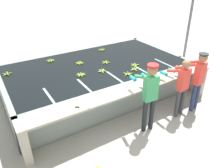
% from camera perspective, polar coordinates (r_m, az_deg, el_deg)
% --- Properties ---
extents(ground_plane, '(80.00, 80.00, 0.00)m').
position_cam_1_polar(ground_plane, '(5.68, 6.02, -10.22)').
color(ground_plane, '#A3A099').
rests_on(ground_plane, ground).
extents(wash_tank, '(5.39, 3.09, 0.92)m').
position_cam_1_polar(wash_tank, '(6.84, -3.96, 1.56)').
color(wash_tank, gray).
rests_on(wash_tank, ground).
extents(work_ledge, '(5.39, 0.45, 0.92)m').
position_cam_1_polar(work_ledge, '(5.44, 4.93, -3.42)').
color(work_ledge, '#A8A393').
rests_on(work_ledge, ground).
extents(worker_0, '(0.45, 0.74, 1.72)m').
position_cam_1_polar(worker_0, '(4.97, 9.79, -1.94)').
color(worker_0, '#1E2328').
rests_on(worker_0, ground).
extents(worker_1, '(0.45, 0.72, 1.59)m').
position_cam_1_polar(worker_1, '(5.75, 17.75, 0.17)').
color(worker_1, '#38383D').
rests_on(worker_1, ground).
extents(worker_2, '(0.48, 0.74, 1.65)m').
position_cam_1_polar(worker_2, '(6.10, 21.52, 1.79)').
color(worker_2, navy).
rests_on(worker_2, ground).
extents(banana_bunch_floating_0, '(0.27, 0.27, 0.08)m').
position_cam_1_polar(banana_bunch_floating_0, '(6.58, 5.93, 4.99)').
color(banana_bunch_floating_0, '#8CB738').
rests_on(banana_bunch_floating_0, wash_tank).
extents(banana_bunch_floating_1, '(0.28, 0.26, 0.08)m').
position_cam_1_polar(banana_bunch_floating_1, '(6.00, 4.12, 2.67)').
color(banana_bunch_floating_1, '#8CB738').
rests_on(banana_bunch_floating_1, wash_tank).
extents(banana_bunch_floating_2, '(0.28, 0.28, 0.08)m').
position_cam_1_polar(banana_bunch_floating_2, '(6.75, -8.50, 5.44)').
color(banana_bunch_floating_2, '#7FAD33').
rests_on(banana_bunch_floating_2, wash_tank).
extents(banana_bunch_floating_3, '(0.28, 0.28, 0.08)m').
position_cam_1_polar(banana_bunch_floating_3, '(7.12, -15.80, 5.90)').
color(banana_bunch_floating_3, '#7FAD33').
rests_on(banana_bunch_floating_3, wash_tank).
extents(banana_bunch_floating_4, '(0.28, 0.28, 0.08)m').
position_cam_1_polar(banana_bunch_floating_4, '(6.28, 5.83, 3.85)').
color(banana_bunch_floating_4, '#93BC3D').
rests_on(banana_bunch_floating_4, wash_tank).
extents(banana_bunch_floating_5, '(0.27, 0.28, 0.08)m').
position_cam_1_polar(banana_bunch_floating_5, '(6.64, -25.79, 2.39)').
color(banana_bunch_floating_5, '#75A333').
rests_on(banana_bunch_floating_5, wash_tank).
extents(banana_bunch_floating_6, '(0.27, 0.28, 0.08)m').
position_cam_1_polar(banana_bunch_floating_6, '(6.16, -2.61, 3.43)').
color(banana_bunch_floating_6, '#9EC642').
rests_on(banana_bunch_floating_6, wash_tank).
extents(banana_bunch_floating_7, '(0.27, 0.27, 0.08)m').
position_cam_1_polar(banana_bunch_floating_7, '(6.72, -1.64, 5.66)').
color(banana_bunch_floating_7, '#93BC3D').
rests_on(banana_bunch_floating_7, wash_tank).
extents(banana_bunch_floating_8, '(0.28, 0.28, 0.08)m').
position_cam_1_polar(banana_bunch_floating_8, '(6.00, -8.19, 2.44)').
color(banana_bunch_floating_8, '#8CB738').
rests_on(banana_bunch_floating_8, wash_tank).
extents(banana_bunch_floating_9, '(0.28, 0.27, 0.08)m').
position_cam_1_polar(banana_bunch_floating_9, '(7.81, -2.73, 8.91)').
color(banana_bunch_floating_9, '#7FAD33').
rests_on(banana_bunch_floating_9, wash_tank).
extents(banana_bunch_ledge_0, '(0.27, 0.28, 0.08)m').
position_cam_1_polar(banana_bunch_ledge_0, '(5.78, 11.72, 1.12)').
color(banana_bunch_ledge_0, '#8CB738').
rests_on(banana_bunch_ledge_0, work_ledge).
extents(knife_0, '(0.30, 0.24, 0.02)m').
position_cam_1_polar(knife_0, '(4.63, -8.23, -6.03)').
color(knife_0, silver).
rests_on(knife_0, work_ledge).
extents(knife_1, '(0.23, 0.30, 0.02)m').
position_cam_1_polar(knife_1, '(6.62, 19.29, 3.59)').
color(knife_1, silver).
rests_on(knife_1, work_ledge).
extents(support_post_right, '(0.09, 0.09, 3.20)m').
position_cam_1_polar(support_post_right, '(8.35, 19.32, 13.42)').
color(support_post_right, slate).
rests_on(support_post_right, ground).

